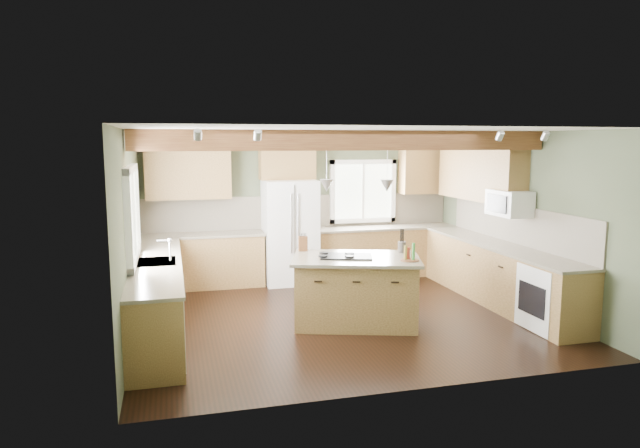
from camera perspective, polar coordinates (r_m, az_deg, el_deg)
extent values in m
plane|color=black|center=(8.19, 2.18, -9.21)|extent=(5.60, 5.60, 0.00)
plane|color=silver|center=(7.82, 2.28, 9.30)|extent=(5.60, 5.60, 0.00)
plane|color=#454F38|center=(10.29, -1.83, 1.78)|extent=(5.60, 0.00, 5.60)
plane|color=#454F38|center=(7.58, -18.47, -0.95)|extent=(0.00, 5.00, 5.00)
plane|color=#454F38|center=(9.11, 19.33, 0.49)|extent=(0.00, 5.00, 5.00)
cube|color=#4E2616|center=(7.49, 3.05, 8.35)|extent=(5.55, 0.26, 0.26)
cube|color=#4E2616|center=(10.13, -1.73, 8.71)|extent=(5.55, 0.20, 0.10)
cube|color=brown|center=(10.29, -1.81, 1.28)|extent=(5.58, 0.03, 0.58)
cube|color=brown|center=(9.15, 19.05, -0.03)|extent=(0.03, 3.70, 0.58)
cube|color=brown|center=(9.89, -11.59, -3.69)|extent=(2.02, 0.60, 0.88)
cube|color=#4F463A|center=(9.81, -11.67, -1.06)|extent=(2.06, 0.64, 0.04)
cube|color=brown|center=(10.57, 6.46, -2.81)|extent=(2.62, 0.60, 0.88)
cube|color=#4F463A|center=(10.50, 6.50, -0.34)|extent=(2.66, 0.64, 0.04)
cube|color=brown|center=(7.79, -15.94, -7.07)|extent=(0.60, 3.70, 0.88)
cube|color=#4F463A|center=(7.68, -16.08, -3.76)|extent=(0.64, 3.74, 0.04)
cube|color=brown|center=(9.14, 17.33, -4.88)|extent=(0.60, 3.70, 0.88)
cube|color=#4F463A|center=(9.05, 17.46, -2.04)|extent=(0.64, 3.74, 0.04)
cube|color=brown|center=(9.81, -13.06, 5.07)|extent=(1.40, 0.35, 0.90)
cube|color=brown|center=(10.00, -3.31, 6.47)|extent=(0.96, 0.35, 0.70)
cube|color=brown|center=(9.72, 15.68, 4.95)|extent=(0.35, 2.20, 0.90)
cube|color=brown|center=(10.83, 10.37, 5.42)|extent=(0.90, 0.35, 0.90)
cube|color=white|center=(7.59, -18.38, 0.98)|extent=(0.04, 1.60, 1.05)
cube|color=white|center=(10.57, 4.29, 3.29)|extent=(1.10, 0.04, 1.00)
cube|color=#262628|center=(7.68, -16.08, -3.72)|extent=(0.50, 0.65, 0.03)
cylinder|color=#B2B2B7|center=(7.65, -14.77, -2.61)|extent=(0.02, 0.02, 0.28)
cube|color=white|center=(6.54, -16.06, -10.09)|extent=(0.60, 0.60, 0.84)
cube|color=white|center=(8.10, 22.17, -6.86)|extent=(0.60, 0.72, 0.84)
cube|color=white|center=(8.92, 18.41, 1.99)|extent=(0.40, 0.70, 0.38)
cone|color=#B2B2B7|center=(7.54, 0.67, 3.87)|extent=(0.18, 0.18, 0.16)
cone|color=#B2B2B7|center=(7.56, 6.70, 3.82)|extent=(0.18, 0.18, 0.16)
cube|color=white|center=(9.92, -3.02, -0.80)|extent=(0.90, 0.74, 1.80)
cube|color=brown|center=(7.78, 3.59, -6.78)|extent=(1.80, 1.40, 0.88)
cube|color=#4F463A|center=(7.67, 3.62, -3.46)|extent=(1.93, 1.53, 0.04)
cube|color=black|center=(7.67, 2.64, -3.24)|extent=(0.79, 0.64, 0.02)
cube|color=brown|center=(8.07, -1.72, -1.98)|extent=(0.14, 0.11, 0.21)
cylinder|color=#3F3833|center=(8.04, 8.19, -2.30)|extent=(0.12, 0.12, 0.15)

